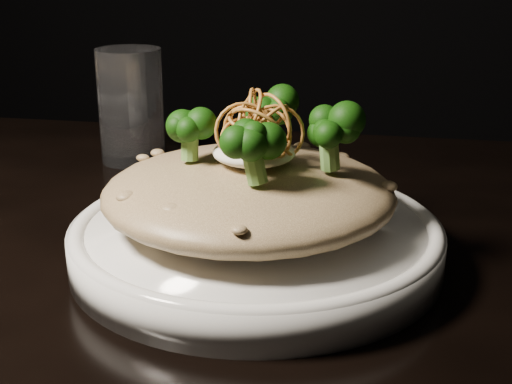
% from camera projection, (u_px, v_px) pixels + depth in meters
% --- Properties ---
extents(table, '(1.10, 0.80, 0.75)m').
position_uv_depth(table, '(163.00, 348.00, 0.58)').
color(table, black).
rests_on(table, ground).
extents(plate, '(0.28, 0.28, 0.03)m').
position_uv_depth(plate, '(256.00, 242.00, 0.54)').
color(plate, white).
rests_on(plate, table).
extents(risotto, '(0.22, 0.22, 0.05)m').
position_uv_depth(risotto, '(249.00, 193.00, 0.53)').
color(risotto, brown).
rests_on(risotto, plate).
extents(broccoli, '(0.12, 0.12, 0.04)m').
position_uv_depth(broccoli, '(259.00, 134.00, 0.52)').
color(broccoli, black).
rests_on(broccoli, risotto).
extents(cheese, '(0.06, 0.06, 0.02)m').
position_uv_depth(cheese, '(254.00, 152.00, 0.52)').
color(cheese, white).
rests_on(cheese, risotto).
extents(shallots, '(0.05, 0.05, 0.03)m').
position_uv_depth(shallots, '(259.00, 121.00, 0.51)').
color(shallots, brown).
rests_on(shallots, cheese).
extents(drinking_glass, '(0.08, 0.08, 0.12)m').
position_uv_depth(drinking_glass, '(131.00, 106.00, 0.78)').
color(drinking_glass, white).
rests_on(drinking_glass, table).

